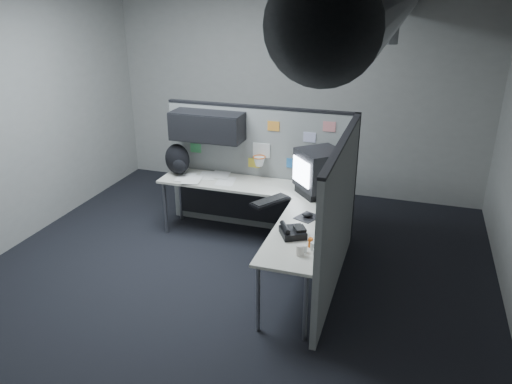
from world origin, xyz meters
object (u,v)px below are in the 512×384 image
(monitor, at_px, (320,172))
(backpack, at_px, (178,160))
(keyboard, at_px, (270,201))
(phone, at_px, (292,232))
(desk, at_px, (263,204))

(monitor, relative_size, backpack, 1.64)
(monitor, distance_m, backpack, 1.86)
(keyboard, bearing_deg, phone, -71.28)
(desk, bearing_deg, monitor, 19.76)
(keyboard, bearing_deg, desk, 113.69)
(desk, bearing_deg, backpack, 165.84)
(backpack, bearing_deg, monitor, -18.12)
(monitor, distance_m, keyboard, 0.68)
(desk, relative_size, backpack, 5.78)
(monitor, height_order, backpack, monitor)
(keyboard, distance_m, backpack, 1.49)
(backpack, bearing_deg, keyboard, -35.52)
(keyboard, bearing_deg, backpack, 146.97)
(monitor, bearing_deg, desk, -156.95)
(monitor, bearing_deg, phone, -88.54)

